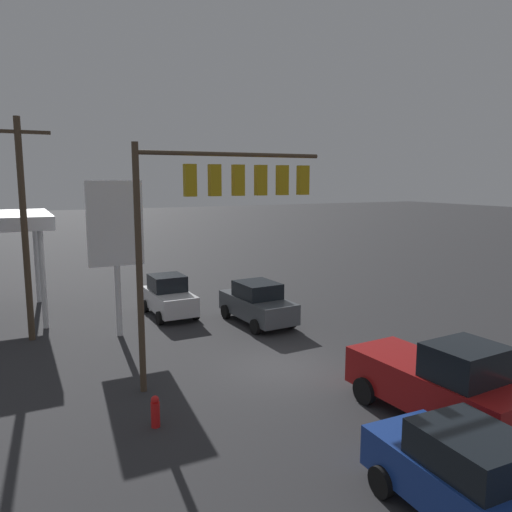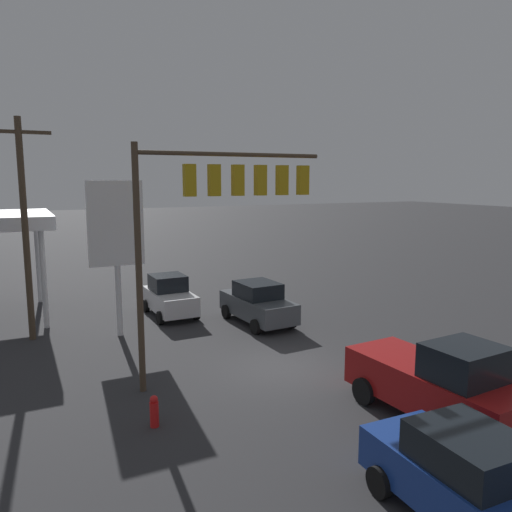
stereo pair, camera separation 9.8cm
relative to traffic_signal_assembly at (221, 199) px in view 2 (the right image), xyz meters
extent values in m
plane|color=#2D2D30|center=(-2.10, 0.25, -5.97)|extent=(200.00, 200.00, 0.00)
cylinder|color=#473828|center=(2.73, 0.03, -2.12)|extent=(0.20, 0.20, 7.68)
cylinder|color=#473828|center=(-0.42, 0.03, 1.42)|extent=(6.30, 0.14, 0.14)
cube|color=#B79314|center=(1.06, 0.03, 0.60)|extent=(0.36, 0.28, 1.00)
sphere|color=#FF4141|center=(1.06, -0.16, 0.90)|extent=(0.22, 0.22, 0.22)
sphere|color=#392305|center=(1.06, -0.16, 0.60)|extent=(0.22, 0.22, 0.22)
sphere|color=black|center=(1.06, -0.16, 0.30)|extent=(0.22, 0.22, 0.22)
cube|color=#B79314|center=(0.24, 0.03, 0.60)|extent=(0.36, 0.28, 1.00)
sphere|color=#FF4141|center=(0.24, -0.16, 0.90)|extent=(0.22, 0.22, 0.22)
sphere|color=#392305|center=(0.24, -0.16, 0.60)|extent=(0.22, 0.22, 0.22)
sphere|color=black|center=(0.24, -0.16, 0.30)|extent=(0.22, 0.22, 0.22)
cube|color=#B79314|center=(-0.58, 0.03, 0.60)|extent=(0.36, 0.28, 1.00)
sphere|color=#FF4141|center=(-0.58, -0.16, 0.90)|extent=(0.22, 0.22, 0.22)
sphere|color=#392305|center=(-0.58, -0.16, 0.60)|extent=(0.22, 0.22, 0.22)
sphere|color=black|center=(-0.58, -0.16, 0.30)|extent=(0.22, 0.22, 0.22)
cube|color=#B79314|center=(-1.40, 0.03, 0.60)|extent=(0.36, 0.28, 1.00)
sphere|color=#FF4141|center=(-1.40, -0.16, 0.90)|extent=(0.22, 0.22, 0.22)
sphere|color=#392305|center=(-1.40, -0.16, 0.60)|extent=(0.22, 0.22, 0.22)
sphere|color=black|center=(-1.40, -0.16, 0.30)|extent=(0.22, 0.22, 0.22)
cube|color=#B79314|center=(-2.22, 0.03, 0.60)|extent=(0.36, 0.28, 1.00)
sphere|color=#FF4141|center=(-2.22, -0.16, 0.90)|extent=(0.22, 0.22, 0.22)
sphere|color=#392305|center=(-2.22, -0.16, 0.60)|extent=(0.22, 0.22, 0.22)
sphere|color=black|center=(-2.22, -0.16, 0.30)|extent=(0.22, 0.22, 0.22)
cube|color=#B79314|center=(-3.03, 0.03, 0.60)|extent=(0.36, 0.28, 1.00)
sphere|color=#FF4141|center=(-3.03, -0.16, 0.90)|extent=(0.22, 0.22, 0.22)
sphere|color=#392305|center=(-3.03, -0.16, 0.60)|extent=(0.22, 0.22, 0.22)
sphere|color=black|center=(-3.03, -0.16, 0.30)|extent=(0.22, 0.22, 0.22)
cylinder|color=#473828|center=(5.65, -7.09, -1.45)|extent=(0.26, 0.26, 9.03)
cube|color=#473828|center=(5.65, -7.09, 2.47)|extent=(2.40, 0.14, 0.14)
cylinder|color=silver|center=(5.02, -13.94, -3.76)|extent=(0.24, 0.24, 4.42)
cylinder|color=silver|center=(5.02, -8.61, -3.76)|extent=(0.24, 0.24, 4.42)
cylinder|color=silver|center=(2.27, -6.03, -2.69)|extent=(0.24, 0.24, 6.55)
cube|color=white|center=(2.27, -6.03, -1.18)|extent=(2.27, 0.24, 3.52)
cube|color=black|center=(2.27, -6.16, -1.18)|extent=(1.59, 0.04, 1.23)
cube|color=maroon|center=(-4.05, 5.45, -5.02)|extent=(2.34, 5.32, 1.10)
cube|color=black|center=(-4.11, 6.35, -4.02)|extent=(1.94, 1.72, 0.90)
cylinder|color=black|center=(-3.15, 7.21, -5.57)|extent=(0.27, 0.81, 0.80)
cylinder|color=black|center=(-4.96, 3.70, -5.57)|extent=(0.27, 0.81, 0.80)
cylinder|color=black|center=(-2.92, 3.84, -5.57)|extent=(0.27, 0.81, 0.80)
cube|color=navy|center=(-1.36, 8.94, -5.19)|extent=(1.89, 4.44, 0.90)
cube|color=black|center=(-1.36, 8.94, -4.39)|extent=(1.70, 2.03, 0.70)
cylinder|color=black|center=(-2.31, 7.53, -5.64)|extent=(0.23, 0.66, 0.66)
cylinder|color=black|center=(-0.47, 7.49, -5.64)|extent=(0.23, 0.66, 0.66)
cube|color=#474C51|center=(-3.82, -5.10, -5.19)|extent=(2.07, 4.50, 0.90)
cube|color=black|center=(-3.82, -5.10, -4.39)|extent=(1.78, 2.10, 0.70)
cylinder|color=black|center=(-4.83, -3.73, -5.64)|extent=(0.26, 0.67, 0.66)
cylinder|color=black|center=(-2.99, -3.61, -5.64)|extent=(0.26, 0.67, 0.66)
cylinder|color=black|center=(-4.65, -6.58, -5.64)|extent=(0.26, 0.67, 0.66)
cylinder|color=black|center=(-2.81, -6.47, -5.64)|extent=(0.26, 0.67, 0.66)
cube|color=silver|center=(-0.54, -8.10, -5.21)|extent=(1.78, 3.83, 0.90)
cube|color=black|center=(-0.54, -8.40, -4.38)|extent=(1.60, 1.73, 0.76)
cylinder|color=black|center=(-1.44, -6.88, -5.66)|extent=(0.23, 0.62, 0.62)
cylinder|color=black|center=(0.30, -6.84, -5.66)|extent=(0.23, 0.62, 0.62)
cylinder|color=black|center=(-1.39, -9.35, -5.66)|extent=(0.23, 0.62, 0.62)
cylinder|color=black|center=(0.35, -9.31, -5.66)|extent=(0.23, 0.62, 0.62)
cylinder|color=red|center=(2.99, 2.46, -5.62)|extent=(0.24, 0.24, 0.70)
sphere|color=red|center=(2.99, 2.46, -5.20)|extent=(0.22, 0.22, 0.22)
camera|label=1|loc=(6.14, 14.93, 0.64)|focal=35.00mm
camera|label=2|loc=(6.05, 14.98, 0.64)|focal=35.00mm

